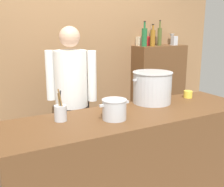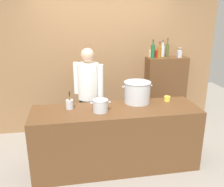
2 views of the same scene
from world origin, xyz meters
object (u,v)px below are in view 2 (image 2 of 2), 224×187
Objects in this scene: stockpot_large at (137,92)px; utensil_crock at (70,104)px; spice_tin_cream at (151,54)px; chef at (89,91)px; spice_tin_red at (157,54)px; butter_jar at (167,99)px; spice_tin_silver at (179,54)px; wine_bottle_clear at (163,51)px; wine_bottle_green at (153,51)px; wine_glass_wide at (180,50)px; wine_bottle_olive at (167,50)px; stockpot_small at (100,106)px; wine_bottle_amber at (159,52)px.

stockpot_large reaches higher than utensil_crock.
chef is at bearing -154.52° from spice_tin_cream.
spice_tin_red reaches higher than utensil_crock.
spice_tin_silver is at bearing 58.33° from butter_jar.
chef is at bearing -157.90° from wine_bottle_clear.
spice_tin_red reaches higher than spice_tin_cream.
wine_bottle_green is 0.59m from wine_glass_wide.
spice_tin_cream is at bearing 85.22° from butter_jar.
wine_bottle_green is at bearing -98.82° from spice_tin_cream.
utensil_crock is 2.14× the size of spice_tin_silver.
butter_jar is 1.21m from wine_bottle_olive.
stockpot_small is 0.93× the size of wine_bottle_amber.
spice_tin_red is at bearing 40.61° from wine_bottle_green.
butter_jar is at bearing -94.14° from wine_bottle_green.
butter_jar is 0.72× the size of spice_tin_red.
spice_tin_cream reaches higher than stockpot_large.
wine_bottle_green reaches higher than spice_tin_red.
wine_glass_wide is (0.58, 0.12, -0.01)m from wine_bottle_green.
wine_bottle_olive reaches higher than wine_glass_wide.
spice_tin_red is (0.12, 0.11, -0.06)m from wine_bottle_green.
spice_tin_cream is (-0.22, -0.00, -0.05)m from wine_bottle_clear.
utensil_crock is 1.92m from wine_bottle_green.
wine_bottle_olive is 0.23m from spice_tin_silver.
chef is 17.81× the size of butter_jar.
spice_tin_red is (1.65, 1.13, 0.48)m from utensil_crock.
butter_jar is 0.32× the size of wine_bottle_clear.
utensil_crock is 2.26× the size of spice_tin_cream.
spice_tin_cream reaches higher than stockpot_small.
wine_bottle_clear is 0.31m from spice_tin_silver.
butter_jar is at bearing -2.98° from stockpot_large.
wine_glass_wide is (0.65, 1.07, 0.57)m from butter_jar.
utensil_crock is at bearing -142.96° from spice_tin_cream.
stockpot_small is at bearing -155.23° from stockpot_large.
spice_tin_red is (0.66, 1.03, 0.39)m from stockpot_large.
chef reaches higher than stockpot_large.
stockpot_large is 3.72× the size of spice_tin_cream.
chef is at bearing 144.40° from stockpot_large.
stockpot_small is 1.72m from wine_bottle_green.
wine_bottle_amber is at bearing -161.79° from wine_glass_wide.
wine_bottle_green is at bearing 59.95° from stockpot_large.
spice_tin_silver is at bearing 35.93° from stockpot_small.
spice_tin_red is at bearing -23.38° from spice_tin_cream.
spice_tin_silver reaches higher than utensil_crock.
stockpot_small is at bearing -136.69° from wine_bottle_amber.
stockpot_small is at bearing -23.15° from utensil_crock.
spice_tin_cream is at bearing 156.62° from spice_tin_red.
spice_tin_red is 1.00× the size of spice_tin_silver.
butter_jar is at bearing 2.80° from utensil_crock.
utensil_crock is 2.96× the size of butter_jar.
wine_bottle_green is 0.51m from spice_tin_silver.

